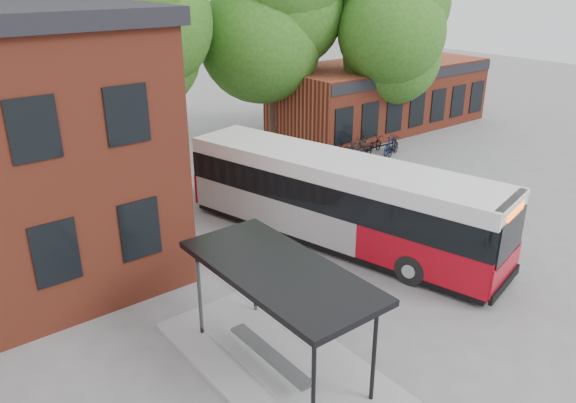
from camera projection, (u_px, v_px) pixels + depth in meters
ground at (374, 292)px, 17.66m from camera, size 100.00×100.00×0.00m
shop_row at (380, 95)px, 35.62m from camera, size 14.00×6.20×4.00m
bus_shelter at (279, 318)px, 13.81m from camera, size 3.60×7.00×2.90m
bike_rail at (359, 154)px, 30.14m from camera, size 5.20×0.10×0.38m
tree_0 at (8, 69)px, 23.75m from camera, size 7.92×7.92×11.00m
tree_1 at (151, 58)px, 28.58m from camera, size 7.92×7.92×10.40m
tree_2 at (272, 44)px, 31.73m from camera, size 7.92×7.92×11.00m
tree_3 at (385, 59)px, 32.01m from camera, size 7.04×7.04×9.28m
city_bus at (338, 201)px, 20.41m from camera, size 5.59×12.78×3.18m
bicycle_0 at (309, 155)px, 29.16m from camera, size 1.78×0.79×0.90m
bicycle_1 at (344, 157)px, 28.73m from camera, size 1.70×0.70×0.99m
bicycle_2 at (333, 151)px, 29.70m from camera, size 1.99×1.31×0.99m
bicycle_3 at (355, 150)px, 29.72m from camera, size 1.84×0.60×1.09m
bicycle_4 at (359, 145)px, 30.68m from camera, size 1.86×0.76×0.96m
bicycle_5 at (393, 147)px, 30.40m from camera, size 1.71×1.09×1.00m
bicycle_6 at (374, 145)px, 30.84m from camera, size 1.84×1.11×0.91m
bicycle_7 at (391, 145)px, 30.60m from camera, size 1.80×1.00×1.04m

